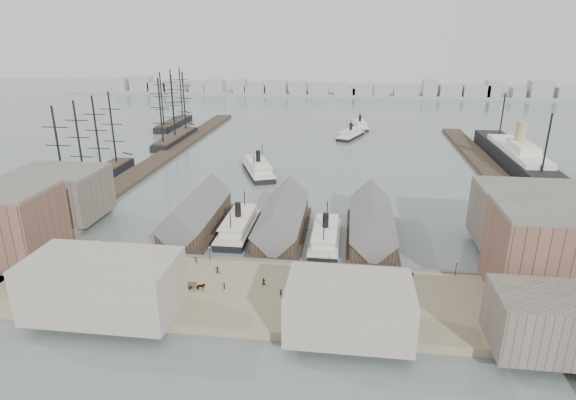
# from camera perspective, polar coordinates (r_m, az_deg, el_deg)

# --- Properties ---
(ground) EXTENTS (900.00, 900.00, 0.00)m
(ground) POSITION_cam_1_polar(r_m,az_deg,el_deg) (128.11, -1.76, -7.01)
(ground) COLOR #546260
(ground) RESTS_ON ground
(quay) EXTENTS (180.00, 30.00, 2.00)m
(quay) POSITION_cam_1_polar(r_m,az_deg,el_deg) (110.36, -3.45, -11.16)
(quay) COLOR #7F7255
(quay) RESTS_ON ground
(seawall) EXTENTS (180.00, 1.20, 2.30)m
(seawall) POSITION_cam_1_polar(r_m,az_deg,el_deg) (123.01, -2.16, -7.61)
(seawall) COLOR #59544C
(seawall) RESTS_ON ground
(west_wharf) EXTENTS (10.00, 220.00, 1.60)m
(west_wharf) POSITION_cam_1_polar(r_m,az_deg,el_deg) (236.84, -14.31, 5.18)
(west_wharf) COLOR #2D231C
(west_wharf) RESTS_ON ground
(east_wharf) EXTENTS (10.00, 180.00, 1.60)m
(east_wharf) POSITION_cam_1_polar(r_m,az_deg,el_deg) (218.87, 22.93, 3.05)
(east_wharf) COLOR #2D231C
(east_wharf) RESTS_ON ground
(ferry_shed_west) EXTENTS (14.00, 42.00, 12.60)m
(ferry_shed_west) POSITION_cam_1_polar(r_m,az_deg,el_deg) (147.15, -10.77, -1.76)
(ferry_shed_west) COLOR #2D231C
(ferry_shed_west) RESTS_ON ground
(ferry_shed_center) EXTENTS (14.00, 42.00, 12.60)m
(ferry_shed_center) POSITION_cam_1_polar(r_m,az_deg,el_deg) (141.42, -0.69, -2.29)
(ferry_shed_center) COLOR #2D231C
(ferry_shed_center) RESTS_ON ground
(ferry_shed_east) EXTENTS (14.00, 42.00, 12.60)m
(ferry_shed_east) POSITION_cam_1_polar(r_m,az_deg,el_deg) (140.34, 9.89, -2.77)
(ferry_shed_east) COLOR #2D231C
(ferry_shed_east) RESTS_ON ground
(warehouse_west_back) EXTENTS (26.00, 20.00, 14.00)m
(warehouse_west_back) POSITION_cam_1_polar(r_m,az_deg,el_deg) (165.47, -25.40, 0.66)
(warehouse_west_back) COLOR #60564C
(warehouse_west_back) RESTS_ON west_land
(warehouse_east_front) EXTENTS (30.00, 18.00, 19.00)m
(warehouse_east_front) POSITION_cam_1_polar(r_m,az_deg,el_deg) (120.54, 29.99, -5.57)
(warehouse_east_front) COLOR brown
(warehouse_east_front) RESTS_ON east_land
(warehouse_east_back) EXTENTS (28.00, 20.00, 15.00)m
(warehouse_east_back) POSITION_cam_1_polar(r_m,az_deg,el_deg) (145.23, 26.81, -1.84)
(warehouse_east_back) COLOR #60564C
(warehouse_east_back) RESTS_ON east_land
(street_bldg_center) EXTENTS (24.00, 16.00, 10.00)m
(street_bldg_center) POSITION_cam_1_polar(r_m,az_deg,el_deg) (95.38, 7.24, -12.46)
(street_bldg_center) COLOR gray
(street_bldg_center) RESTS_ON quay
(street_bldg_west) EXTENTS (30.00, 16.00, 12.00)m
(street_bldg_west) POSITION_cam_1_polar(r_m,az_deg,el_deg) (106.67, -21.07, -9.41)
(street_bldg_west) COLOR gray
(street_bldg_west) RESTS_ON quay
(street_bldg_east) EXTENTS (18.00, 14.00, 11.00)m
(street_bldg_east) POSITION_cam_1_polar(r_m,az_deg,el_deg) (100.98, 28.03, -12.57)
(street_bldg_east) COLOR #60564C
(street_bldg_east) RESTS_ON quay
(lamp_post_far_w) EXTENTS (0.44, 0.44, 3.92)m
(lamp_post_far_w) POSITION_cam_1_polar(r_m,az_deg,el_deg) (134.45, -21.66, -4.93)
(lamp_post_far_w) COLOR black
(lamp_post_far_w) RESTS_ON quay
(lamp_post_near_w) EXTENTS (0.44, 0.44, 3.92)m
(lamp_post_near_w) POSITION_cam_1_polar(r_m,az_deg,el_deg) (123.08, -9.26, -6.00)
(lamp_post_near_w) COLOR black
(lamp_post_near_w) RESTS_ON quay
(lamp_post_near_e) EXTENTS (0.44, 0.44, 3.92)m
(lamp_post_near_e) POSITION_cam_1_polar(r_m,az_deg,el_deg) (118.41, 4.90, -6.88)
(lamp_post_near_e) COLOR black
(lamp_post_near_e) RESTS_ON quay
(lamp_post_far_e) EXTENTS (0.44, 0.44, 3.92)m
(lamp_post_far_e) POSITION_cam_1_polar(r_m,az_deg,el_deg) (121.21, 19.33, -7.35)
(lamp_post_far_e) COLOR black
(lamp_post_far_e) RESTS_ON quay
(far_shore) EXTENTS (500.00, 40.00, 15.72)m
(far_shore) POSITION_cam_1_polar(r_m,az_deg,el_deg) (450.78, 4.91, 12.74)
(far_shore) COLOR gray
(far_shore) RESTS_ON ground
(ferry_docked_west) EXTENTS (8.46, 28.21, 10.07)m
(ferry_docked_west) POSITION_cam_1_polar(r_m,az_deg,el_deg) (143.78, -5.88, -3.00)
(ferry_docked_west) COLOR black
(ferry_docked_west) RESTS_ON ground
(ferry_docked_east) EXTENTS (8.05, 26.85, 9.59)m
(ferry_docked_east) POSITION_cam_1_polar(r_m,az_deg,el_deg) (136.52, 4.43, -4.27)
(ferry_docked_east) COLOR black
(ferry_docked_east) RESTS_ON ground
(ferry_open_near) EXTENTS (19.46, 31.28, 10.74)m
(ferry_open_near) POSITION_cam_1_polar(r_m,az_deg,el_deg) (201.14, -3.53, 3.75)
(ferry_open_near) COLOR black
(ferry_open_near) RESTS_ON ground
(ferry_open_mid) EXTENTS (16.08, 26.30, 9.02)m
(ferry_open_mid) POSITION_cam_1_polar(r_m,az_deg,el_deg) (272.14, 7.43, 7.73)
(ferry_open_mid) COLOR black
(ferry_open_mid) RESTS_ON ground
(ferry_open_far) EXTENTS (11.03, 25.30, 8.74)m
(ferry_open_far) POSITION_cam_1_polar(r_m,az_deg,el_deg) (300.04, 8.50, 8.78)
(ferry_open_far) COLOR black
(ferry_open_far) RESTS_ON ground
(sailing_ship_near) EXTENTS (8.12, 55.92, 33.37)m
(sailing_ship_near) POSITION_cam_1_polar(r_m,az_deg,el_deg) (203.28, -22.03, 2.47)
(sailing_ship_near) COLOR black
(sailing_ship_near) RESTS_ON ground
(sailing_ship_mid) EXTENTS (8.60, 49.69, 35.36)m
(sailing_ship_mid) POSITION_cam_1_polar(r_m,az_deg,el_deg) (266.60, -13.19, 7.23)
(sailing_ship_mid) COLOR black
(sailing_ship_mid) RESTS_ON ground
(sailing_ship_far) EXTENTS (8.39, 46.62, 34.50)m
(sailing_ship_far) POSITION_cam_1_polar(r_m,az_deg,el_deg) (310.84, -13.37, 8.92)
(sailing_ship_far) COLOR black
(sailing_ship_far) RESTS_ON ground
(ocean_steamer) EXTENTS (13.63, 99.62, 19.92)m
(ocean_steamer) POSITION_cam_1_polar(r_m,az_deg,el_deg) (234.97, 25.51, 4.63)
(ocean_steamer) COLOR black
(ocean_steamer) RESTS_ON ground
(tram) EXTENTS (3.97, 10.12, 3.50)m
(tram) POSITION_cam_1_polar(r_m,az_deg,el_deg) (114.44, 25.79, -10.47)
(tram) COLOR black
(tram) RESTS_ON quay
(horse_cart_left) EXTENTS (4.49, 4.14, 1.71)m
(horse_cart_left) POSITION_cam_1_polar(r_m,az_deg,el_deg) (128.19, -22.90, -7.24)
(horse_cart_left) COLOR black
(horse_cart_left) RESTS_ON quay
(horse_cart_center) EXTENTS (5.02, 2.23, 1.64)m
(horse_cart_center) POSITION_cam_1_polar(r_m,az_deg,el_deg) (111.66, -10.61, -10.01)
(horse_cart_center) COLOR black
(horse_cart_center) RESTS_ON quay
(horse_cart_right) EXTENTS (4.83, 2.45, 1.68)m
(horse_cart_right) POSITION_cam_1_polar(r_m,az_deg,el_deg) (105.18, 3.66, -11.68)
(horse_cart_right) COLOR black
(horse_cart_right) RESTS_ON quay
(pedestrian_0) EXTENTS (0.78, 0.82, 1.82)m
(pedestrian_0) POSITION_cam_1_polar(r_m,az_deg,el_deg) (129.48, -23.26, -6.99)
(pedestrian_0) COLOR black
(pedestrian_0) RESTS_ON quay
(pedestrian_1) EXTENTS (0.82, 0.95, 1.68)m
(pedestrian_1) POSITION_cam_1_polar(r_m,az_deg,el_deg) (123.55, -20.26, -7.91)
(pedestrian_1) COLOR black
(pedestrian_1) RESTS_ON quay
(pedestrian_2) EXTENTS (1.18, 1.24, 1.69)m
(pedestrian_2) POSITION_cam_1_polar(r_m,az_deg,el_deg) (123.38, -10.81, -7.00)
(pedestrian_2) COLOR black
(pedestrian_2) RESTS_ON quay
(pedestrian_3) EXTENTS (0.82, 1.03, 1.64)m
(pedestrian_3) POSITION_cam_1_polar(r_m,az_deg,el_deg) (111.05, -7.58, -10.01)
(pedestrian_3) COLOR black
(pedestrian_3) RESTS_ON quay
(pedestrian_4) EXTENTS (1.01, 0.89, 1.73)m
(pedestrian_4) POSITION_cam_1_polar(r_m,az_deg,el_deg) (111.78, -2.91, -9.61)
(pedestrian_4) COLOR black
(pedestrian_4) RESTS_ON quay
(pedestrian_5) EXTENTS (0.82, 0.76, 1.82)m
(pedestrian_5) POSITION_cam_1_polar(r_m,az_deg,el_deg) (107.27, -0.85, -10.91)
(pedestrian_5) COLOR black
(pedestrian_5) RESTS_ON quay
(pedestrian_6) EXTENTS (0.85, 0.71, 1.57)m
(pedestrian_6) POSITION_cam_1_polar(r_m,az_deg,el_deg) (112.26, 6.66, -9.64)
(pedestrian_6) COLOR black
(pedestrian_6) RESTS_ON quay
(pedestrian_7) EXTENTS (0.66, 1.14, 1.76)m
(pedestrian_7) POSITION_cam_1_polar(r_m,az_deg,el_deg) (101.61, 9.70, -13.15)
(pedestrian_7) COLOR black
(pedestrian_7) RESTS_ON quay
(pedestrian_8) EXTENTS (0.97, 0.98, 1.66)m
(pedestrian_8) POSITION_cam_1_polar(r_m,az_deg,el_deg) (118.04, 14.57, -8.61)
(pedestrian_8) COLOR black
(pedestrian_8) RESTS_ON quay
(pedestrian_9) EXTENTS (1.05, 0.93, 1.80)m
(pedestrian_9) POSITION_cam_1_polar(r_m,az_deg,el_deg) (112.43, 24.99, -11.42)
(pedestrian_9) COLOR black
(pedestrian_9) RESTS_ON quay
(pedestrian_10) EXTENTS (0.89, 0.61, 1.78)m
(pedestrian_10) POSITION_cam_1_polar(r_m,az_deg,el_deg) (117.87, -8.35, -8.16)
(pedestrian_10) COLOR black
(pedestrian_10) RESTS_ON quay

